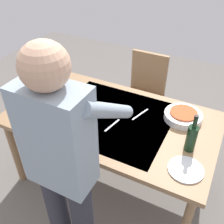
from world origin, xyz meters
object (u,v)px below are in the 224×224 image
Objects in this scene: wine_bottle at (192,137)px; dinner_plate_near at (81,100)px; chair_near at (145,89)px; water_cup_near_right at (53,78)px; water_cup_far_left at (64,134)px; side_bowl_salad at (83,124)px; dining_table at (112,123)px; water_cup_far_right at (61,88)px; person_server at (64,165)px; dinner_plate_far at (186,169)px; water_cup_near_left at (34,105)px; serving_bowl_pasta at (183,116)px; wine_glass_left at (37,85)px.

dinner_plate_near is (1.00, -0.16, -0.10)m from wine_bottle.
water_cup_near_right is (0.72, 0.63, 0.28)m from chair_near.
water_cup_near_right is (1.40, -0.31, -0.06)m from wine_bottle.
water_cup_far_left reaches higher than dinner_plate_near.
side_bowl_salad is at bearing -103.53° from water_cup_far_left.
side_bowl_salad is 0.36m from dinner_plate_near.
dining_table is 0.88m from chair_near.
side_bowl_salad is (-0.44, 0.33, -0.01)m from water_cup_far_right.
water_cup_far_right is at bearing -52.02° from water_cup_far_left.
water_cup_near_right is at bearing -34.67° from water_cup_far_right.
person_server reaches higher than water_cup_near_right.
dinner_plate_far is (-1.26, 0.39, -0.04)m from water_cup_far_right.
water_cup_far_left is (-0.43, 0.18, -0.00)m from water_cup_near_left.
dining_table is at bearing 169.23° from water_cup_far_right.
dinner_plate_far is (-1.03, 0.36, 0.00)m from dinner_plate_near.
chair_near reaches higher than serving_bowl_pasta.
chair_near is 1.36m from dinner_plate_far.
wine_bottle reaches higher than dining_table.
water_cup_far_left is 0.87m from dinner_plate_far.
water_cup_near_right is at bearing 0.07° from serving_bowl_pasta.
serving_bowl_pasta is 1.30× the size of dinner_plate_far.
side_bowl_salad is (-0.60, 0.20, -0.07)m from wine_glass_left.
wine_glass_left is 1.45m from dinner_plate_far.
water_cup_far_right is (0.55, 0.75, 0.27)m from chair_near.
wine_glass_left is at bearing 51.01° from chair_near.
dinner_plate_far is at bearing 160.33° from water_cup_near_right.
serving_bowl_pasta reaches higher than dining_table.
dining_table is 0.28m from side_bowl_salad.
serving_bowl_pasta is (0.13, -0.32, -0.08)m from wine_bottle.
water_cup_far_left is 0.64m from water_cup_far_right.
dinner_plate_near is (0.32, 0.78, 0.23)m from chair_near.
person_server is at bearing 96.16° from dining_table.
wine_bottle reaches higher than dinner_plate_near.
dinner_plate_far is (-0.59, -0.46, -0.20)m from person_server.
wine_glass_left is 0.66× the size of dinner_plate_far.
dining_table is 0.37m from dinner_plate_near.
wine_bottle is at bearing -81.78° from dinner_plate_far.
wine_glass_left reaches higher than water_cup_near_left.
side_bowl_salad reaches higher than dinner_plate_near.
water_cup_far_right is at bearing -36.81° from side_bowl_salad.
water_cup_far_right is at bearing -8.89° from wine_bottle.
side_bowl_salad is (-0.04, -0.18, -0.02)m from water_cup_far_left.
dining_table is 0.66m from water_cup_near_left.
water_cup_near_right is 0.56× the size of side_bowl_salad.
chair_near is 8.36× the size of water_cup_near_left.
water_cup_near_left is 0.47m from water_cup_far_left.
dinner_plate_near is at bearing -62.36° from person_server.
dining_table is at bearing -160.81° from water_cup_near_left.
water_cup_near_left is 1.10× the size of water_cup_far_left.
person_server is at bearing 113.01° from side_bowl_salad.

